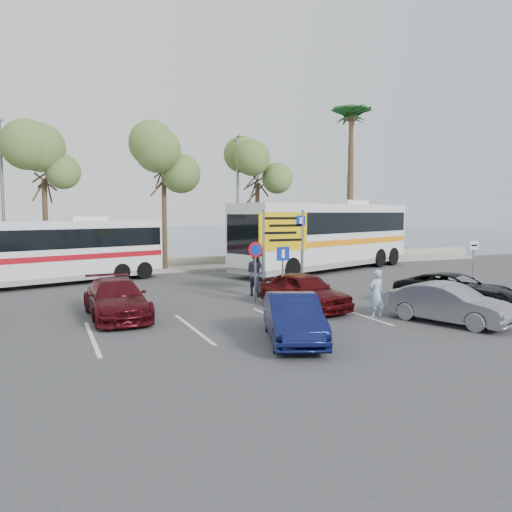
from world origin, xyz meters
name	(u,v)px	position (x,y,z in m)	size (l,w,h in m)	color
ground	(298,312)	(0.00, 0.00, 0.00)	(120.00, 120.00, 0.00)	#373739
kerb_strip	(190,269)	(0.00, 14.00, 0.07)	(44.00, 2.40, 0.15)	gray
seawall	(181,262)	(0.00, 16.00, 0.30)	(48.00, 0.80, 0.60)	#9C957D
sea	(104,236)	(0.00, 60.00, 0.01)	(140.00, 140.00, 0.00)	#39475B
tree_left	(43,165)	(-8.00, 14.00, 6.00)	(3.20, 3.20, 7.20)	#382619
tree_mid	(163,158)	(-1.50, 14.00, 6.65)	(3.20, 3.20, 8.00)	#382619
tree_right	(257,170)	(4.50, 14.00, 6.17)	(3.20, 3.20, 7.40)	#382619
palm_tree	(351,119)	(11.50, 14.00, 9.87)	(4.80, 4.80, 11.20)	#382619
street_lamp_left	(2,191)	(-10.00, 13.52, 4.60)	(0.45, 1.15, 8.01)	slate
street_lamp_right	(238,194)	(3.00, 13.52, 4.60)	(0.45, 1.15, 8.01)	slate
direction_sign	(283,238)	(1.00, 3.20, 2.43)	(2.20, 0.12, 3.60)	slate
sign_no_stop	(255,262)	(-0.60, 2.38, 1.58)	(0.60, 0.08, 2.35)	slate
sign_parking	(283,268)	(-0.20, 0.79, 1.47)	(0.50, 0.07, 2.25)	slate
sign_taxi	(473,258)	(9.80, 1.49, 1.42)	(0.50, 0.07, 2.20)	slate
lane_markings	(281,320)	(-1.14, -1.00, 0.00)	(12.02, 4.20, 0.01)	silver
coach_bus_left	(54,253)	(-7.69, 10.50, 1.53)	(10.74, 5.44, 3.29)	white
coach_bus_right	(326,238)	(7.50, 10.50, 1.97)	(13.69, 7.75, 4.24)	white
car_blue	(293,318)	(-2.00, -3.50, 0.63)	(1.34, 3.84, 1.27)	#0F1546
car_maroon	(116,299)	(-6.00, 1.50, 0.64)	(1.80, 4.42, 1.28)	#4A0C13
car_red	(304,291)	(0.40, 0.26, 0.67)	(1.59, 3.96, 1.35)	#4C0A0D
suv_black	(456,290)	(5.90, -1.42, 0.61)	(2.03, 4.41, 1.23)	black
car_silver_b	(449,304)	(3.50, -3.50, 0.63)	(1.33, 3.83, 1.26)	gray
pedestrian_near	(376,293)	(2.00, -1.80, 0.80)	(0.58, 0.38, 1.59)	#8FAFD0
pedestrian_far	(256,273)	(0.00, 3.73, 0.96)	(0.94, 0.73, 1.93)	#33364C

